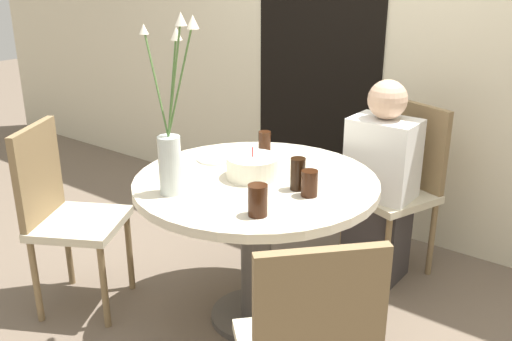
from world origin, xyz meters
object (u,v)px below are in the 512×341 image
object	(u,v)px
chair_near_front	(402,179)
drink_glass_2	(265,142)
birthday_cake	(253,167)
drink_glass_0	(309,183)
flower_vase	(171,142)
person_guest	(380,188)
drink_glass_1	(258,200)
chair_right_flank	(62,207)
side_plate	(215,159)
drink_glass_3	(298,174)

from	to	relation	value
chair_near_front	drink_glass_2	bearing A→B (deg)	-112.49
birthday_cake	drink_glass_0	bearing A→B (deg)	-4.66
flower_vase	birthday_cake	bearing A→B (deg)	65.52
flower_vase	person_guest	distance (m)	1.24
drink_glass_1	drink_glass_0	bearing A→B (deg)	79.17
drink_glass_0	person_guest	world-z (taller)	person_guest
chair_right_flank	drink_glass_0	size ratio (longest dim) A/B	8.46
side_plate	drink_glass_1	xyz separation A→B (m)	(0.55, -0.38, 0.06)
side_plate	person_guest	bearing A→B (deg)	48.32
person_guest	chair_near_front	bearing A→B (deg)	69.98
person_guest	drink_glass_3	bearing A→B (deg)	-94.25
drink_glass_2	drink_glass_3	distance (m)	0.51
drink_glass_2	drink_glass_0	bearing A→B (deg)	-35.31
flower_vase	drink_glass_3	world-z (taller)	flower_vase
chair_right_flank	person_guest	world-z (taller)	person_guest
birthday_cake	drink_glass_3	xyz separation A→B (m)	(0.24, 0.00, 0.02)
side_plate	drink_glass_1	distance (m)	0.67
birthday_cake	side_plate	xyz separation A→B (m)	(-0.29, 0.07, -0.04)
flower_vase	drink_glass_2	xyz separation A→B (m)	(-0.01, 0.66, -0.17)
drink_glass_0	birthday_cake	bearing A→B (deg)	175.34
chair_right_flank	drink_glass_2	xyz separation A→B (m)	(0.63, 0.78, 0.25)
drink_glass_1	side_plate	bearing A→B (deg)	145.32
side_plate	person_guest	size ratio (longest dim) A/B	0.16
side_plate	drink_glass_3	xyz separation A→B (m)	(0.53, -0.07, 0.06)
side_plate	chair_right_flank	bearing A→B (deg)	-133.36
chair_near_front	drink_glass_1	xyz separation A→B (m)	(-0.09, -1.19, 0.26)
drink_glass_2	person_guest	world-z (taller)	person_guest
chair_near_front	drink_glass_2	xyz separation A→B (m)	(-0.51, -0.56, 0.25)
chair_near_front	drink_glass_1	distance (m)	1.22
flower_vase	side_plate	bearing A→B (deg)	107.93
birthday_cake	person_guest	xyz separation A→B (m)	(0.29, 0.73, -0.27)
drink_glass_2	person_guest	xyz separation A→B (m)	(0.46, 0.41, -0.27)
chair_right_flank	birthday_cake	size ratio (longest dim) A/B	3.96
chair_near_front	drink_glass_1	size ratio (longest dim) A/B	7.50
drink_glass_3	person_guest	bearing A→B (deg)	85.75
chair_near_front	drink_glass_0	xyz separation A→B (m)	(-0.03, -0.90, 0.25)
chair_right_flank	side_plate	bearing A→B (deg)	-72.42
flower_vase	drink_glass_0	bearing A→B (deg)	33.85
birthday_cake	drink_glass_2	distance (m)	0.36
chair_near_front	drink_glass_0	world-z (taller)	chair_near_front
side_plate	drink_glass_2	xyz separation A→B (m)	(0.12, 0.24, 0.05)
drink_glass_1	person_guest	bearing A→B (deg)	88.29
chair_right_flank	drink_glass_3	size ratio (longest dim) A/B	6.67
person_guest	birthday_cake	bearing A→B (deg)	-111.88
drink_glass_0	drink_glass_2	distance (m)	0.59
birthday_cake	person_guest	size ratio (longest dim) A/B	0.22
drink_glass_0	drink_glass_3	xyz separation A→B (m)	(-0.08, 0.03, 0.01)
flower_vase	side_plate	distance (m)	0.49
chair_near_front	person_guest	distance (m)	0.16
drink_glass_2	drink_glass_3	xyz separation A→B (m)	(0.41, -0.31, 0.02)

